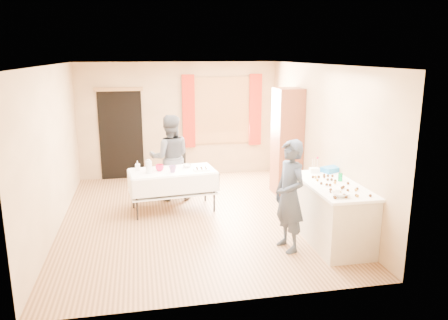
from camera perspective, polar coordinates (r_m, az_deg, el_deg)
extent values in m
cube|color=#9E7047|center=(7.72, -3.79, -7.45)|extent=(4.50, 5.50, 0.02)
cube|color=white|center=(7.20, -4.13, 12.37)|extent=(4.50, 5.50, 0.02)
cube|color=tan|center=(10.06, -5.93, 5.22)|extent=(4.50, 0.02, 2.60)
cube|color=tan|center=(4.71, 0.27, -4.53)|extent=(4.50, 0.02, 2.60)
cube|color=tan|center=(7.43, -21.52, 1.30)|extent=(0.02, 5.50, 2.60)
cube|color=tan|center=(7.95, 12.46, 2.70)|extent=(0.02, 5.50, 2.60)
cube|color=olive|center=(10.13, -0.26, 6.50)|extent=(1.32, 0.06, 1.52)
cube|color=white|center=(10.11, -0.24, 6.48)|extent=(1.20, 0.02, 1.40)
cube|color=#B32211|center=(9.96, -4.64, 6.33)|extent=(0.28, 0.06, 1.65)
cube|color=#B32211|center=(10.25, 4.11, 6.55)|extent=(0.28, 0.06, 1.65)
cube|color=black|center=(10.05, -13.28, 3.18)|extent=(0.95, 0.04, 2.00)
cube|color=olive|center=(9.89, -13.62, 8.97)|extent=(1.05, 0.06, 0.08)
cube|color=brown|center=(8.80, 8.22, 2.37)|extent=(0.50, 0.60, 2.13)
cube|color=beige|center=(6.80, 13.88, -6.89)|extent=(0.71, 1.56, 0.86)
cube|color=white|center=(6.65, 14.10, -3.18)|extent=(0.77, 1.62, 0.04)
cube|color=white|center=(7.85, -6.75, -1.47)|extent=(1.56, 0.91, 0.04)
cube|color=black|center=(8.84, -6.08, -1.62)|extent=(0.46, 0.46, 0.06)
cube|color=black|center=(8.95, -6.35, 0.34)|extent=(0.42, 0.08, 0.60)
imported|color=#242D3E|center=(6.28, 8.57, -4.66)|extent=(0.77, 0.66, 1.62)
imported|color=black|center=(8.47, -7.05, 0.32)|extent=(0.84, 0.67, 1.66)
cylinder|color=#038F3A|center=(6.79, 14.95, -2.17)|extent=(0.09, 0.09, 0.12)
imported|color=white|center=(6.08, 14.98, -4.35)|extent=(0.27, 0.27, 0.06)
cube|color=white|center=(7.16, 11.71, -1.33)|extent=(0.16, 0.11, 0.08)
cube|color=#1A70B9|center=(7.28, 13.78, -1.20)|extent=(0.35, 0.30, 0.08)
cylinder|color=silver|center=(7.68, -9.80, -0.92)|extent=(0.14, 0.14, 0.22)
imported|color=red|center=(7.83, -8.41, -1.00)|extent=(0.19, 0.19, 0.11)
imported|color=red|center=(7.69, -6.73, -1.18)|extent=(0.22, 0.22, 0.12)
imported|color=white|center=(8.02, -4.85, -0.76)|extent=(0.28, 0.28, 0.05)
cube|color=white|center=(7.82, -2.94, -1.23)|extent=(0.29, 0.21, 0.02)
imported|color=white|center=(7.91, -11.23, -0.73)|extent=(0.09, 0.09, 0.17)
sphere|color=#3F2314|center=(6.11, 17.03, -4.49)|extent=(0.04, 0.04, 0.04)
sphere|color=black|center=(6.90, 14.88, -2.26)|extent=(0.04, 0.04, 0.04)
sphere|color=black|center=(6.90, 12.94, -2.14)|extent=(0.04, 0.04, 0.04)
sphere|color=black|center=(6.09, 15.42, -4.43)|extent=(0.04, 0.04, 0.04)
sphere|color=black|center=(6.20, 13.80, -4.01)|extent=(0.04, 0.04, 0.04)
sphere|color=black|center=(5.96, 14.34, -4.77)|extent=(0.04, 0.04, 0.04)
sphere|color=#3F2314|center=(6.18, 14.95, -4.12)|extent=(0.04, 0.04, 0.04)
sphere|color=black|center=(6.76, 13.39, -2.49)|extent=(0.04, 0.04, 0.04)
sphere|color=black|center=(6.12, 16.89, -4.44)|extent=(0.04, 0.04, 0.04)
sphere|color=black|center=(6.98, 13.98, -2.03)|extent=(0.04, 0.04, 0.04)
sphere|color=black|center=(7.00, 12.95, -1.91)|extent=(0.04, 0.04, 0.04)
sphere|color=black|center=(6.40, 15.14, -3.52)|extent=(0.04, 0.04, 0.04)
sphere|color=#3F2314|center=(6.36, 16.85, -3.75)|extent=(0.04, 0.04, 0.04)
sphere|color=black|center=(6.65, 15.90, -2.93)|extent=(0.04, 0.04, 0.04)
sphere|color=black|center=(6.55, 12.59, -2.99)|extent=(0.04, 0.04, 0.04)
sphere|color=black|center=(6.72, 14.33, -2.64)|extent=(0.04, 0.04, 0.04)
sphere|color=black|center=(6.98, 13.42, -2.00)|extent=(0.04, 0.04, 0.04)
sphere|color=black|center=(6.45, 15.34, -3.40)|extent=(0.04, 0.04, 0.04)
sphere|color=#3F2314|center=(6.71, 12.10, -2.55)|extent=(0.04, 0.04, 0.04)
sphere|color=black|center=(6.42, 17.00, -3.60)|extent=(0.04, 0.04, 0.04)
sphere|color=black|center=(6.49, 13.69, -3.19)|extent=(0.04, 0.04, 0.04)
sphere|color=black|center=(6.28, 13.76, -3.77)|extent=(0.04, 0.04, 0.04)
sphere|color=black|center=(6.86, 11.54, -2.17)|extent=(0.04, 0.04, 0.04)
sphere|color=black|center=(6.17, 18.57, -4.43)|extent=(0.04, 0.04, 0.04)
sphere|color=#3F2314|center=(6.63, 14.29, -2.88)|extent=(0.04, 0.04, 0.04)
sphere|color=black|center=(6.03, 15.68, -4.63)|extent=(0.04, 0.04, 0.04)
sphere|color=black|center=(6.78, 13.87, -2.48)|extent=(0.04, 0.04, 0.04)
sphere|color=black|center=(5.98, 14.24, -4.70)|extent=(0.04, 0.04, 0.04)
sphere|color=black|center=(6.51, 13.27, -3.12)|extent=(0.04, 0.04, 0.04)
sphere|color=black|center=(6.31, 15.86, -3.82)|extent=(0.04, 0.04, 0.04)
sphere|color=#3F2314|center=(6.85, 11.87, -2.19)|extent=(0.04, 0.04, 0.04)
sphere|color=black|center=(6.88, 12.26, -2.16)|extent=(0.04, 0.04, 0.04)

